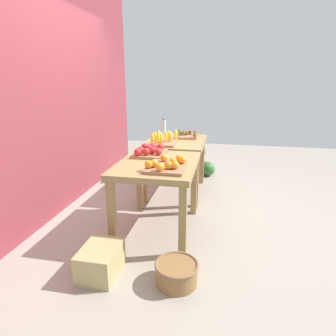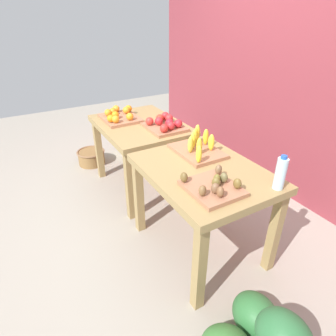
# 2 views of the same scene
# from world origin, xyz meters

# --- Properties ---
(ground_plane) EXTENTS (8.00, 8.00, 0.00)m
(ground_plane) POSITION_xyz_m (0.00, 0.00, 0.00)
(ground_plane) COLOR gray
(back_wall) EXTENTS (4.40, 0.12, 3.00)m
(back_wall) POSITION_xyz_m (0.00, 1.35, 1.50)
(back_wall) COLOR brown
(back_wall) RESTS_ON ground_plane
(display_table_left) EXTENTS (1.04, 0.80, 0.77)m
(display_table_left) POSITION_xyz_m (-0.56, 0.00, 0.66)
(display_table_left) COLOR #967C4B
(display_table_left) RESTS_ON ground_plane
(display_table_right) EXTENTS (1.04, 0.80, 0.77)m
(display_table_right) POSITION_xyz_m (0.56, 0.00, 0.66)
(display_table_right) COLOR #967C4B
(display_table_right) RESTS_ON ground_plane
(orange_bin) EXTENTS (0.45, 0.38, 0.11)m
(orange_bin) POSITION_xyz_m (-0.77, -0.14, 0.81)
(orange_bin) COLOR #A66D4D
(orange_bin) RESTS_ON display_table_left
(apple_bin) EXTENTS (0.40, 0.34, 0.11)m
(apple_bin) POSITION_xyz_m (-0.30, 0.15, 0.81)
(apple_bin) COLOR #A66D4D
(apple_bin) RESTS_ON display_table_left
(banana_crate) EXTENTS (0.44, 0.32, 0.17)m
(banana_crate) POSITION_xyz_m (0.31, 0.12, 0.82)
(banana_crate) COLOR #A66D4D
(banana_crate) RESTS_ON display_table_right
(kiwi_bin) EXTENTS (0.36, 0.33, 0.10)m
(kiwi_bin) POSITION_xyz_m (0.82, -0.12, 0.80)
(kiwi_bin) COLOR #A66D4D
(kiwi_bin) RESTS_ON display_table_right
(water_bottle) EXTENTS (0.07, 0.07, 0.24)m
(water_bottle) POSITION_xyz_m (1.01, 0.27, 0.88)
(water_bottle) COLOR silver
(water_bottle) RESTS_ON display_table_right
(watermelon_pile) EXTENTS (0.58, 0.62, 0.50)m
(watermelon_pile) POSITION_xyz_m (1.48, -0.24, 0.19)
(watermelon_pile) COLOR #306B2B
(watermelon_pile) RESTS_ON ground_plane
(wicker_basket) EXTENTS (0.36, 0.36, 0.18)m
(wicker_basket) POSITION_xyz_m (-1.40, -0.35, 0.10)
(wicker_basket) COLOR olive
(wicker_basket) RESTS_ON ground_plane
(cardboard_produce_box) EXTENTS (0.40, 0.30, 0.25)m
(cardboard_produce_box) POSITION_xyz_m (-1.41, 0.30, 0.13)
(cardboard_produce_box) COLOR tan
(cardboard_produce_box) RESTS_ON ground_plane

